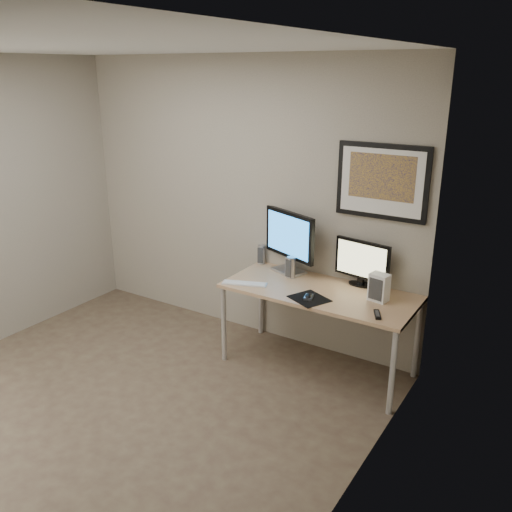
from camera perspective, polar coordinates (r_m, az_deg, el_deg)
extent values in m
plane|color=#49372D|center=(4.43, -14.08, -15.34)|extent=(3.60, 3.60, 0.00)
plane|color=white|center=(3.69, -17.50, 20.38)|extent=(3.60, 3.60, 0.00)
plane|color=gray|center=(5.11, -1.52, 5.91)|extent=(3.60, 0.00, 3.60)
plane|color=gray|center=(2.87, 9.74, -5.15)|extent=(0.00, 3.40, 3.40)
cube|color=#99754A|center=(4.53, 6.68, -3.77)|extent=(1.60, 0.70, 0.03)
cylinder|color=silver|center=(4.79, -3.41, -7.15)|extent=(0.04, 0.04, 0.70)
cylinder|color=silver|center=(5.26, 0.52, -4.63)|extent=(0.04, 0.04, 0.70)
cylinder|color=silver|center=(4.19, 14.16, -11.84)|extent=(0.04, 0.04, 0.70)
cylinder|color=silver|center=(4.72, 16.60, -8.40)|extent=(0.04, 0.04, 0.70)
cube|color=black|center=(4.44, 13.13, 7.63)|extent=(0.75, 0.03, 0.60)
cube|color=silver|center=(4.42, 13.06, 7.59)|extent=(0.67, 0.00, 0.52)
cube|color=yellow|center=(4.41, 13.08, 8.09)|extent=(0.54, 0.00, 0.36)
cube|color=#ADADB2|center=(4.90, 3.46, -1.55)|extent=(0.34, 0.29, 0.02)
cube|color=#ADADB2|center=(4.87, 3.48, -0.77)|extent=(0.07, 0.06, 0.12)
cube|color=black|center=(4.79, 3.54, 2.25)|extent=(0.59, 0.26, 0.42)
cube|color=blue|center=(4.77, 3.42, 2.19)|extent=(0.51, 0.20, 0.35)
cube|color=black|center=(4.67, 10.94, -2.95)|extent=(0.23, 0.15, 0.02)
cube|color=black|center=(4.66, 10.97, -2.58)|extent=(0.05, 0.05, 0.05)
cube|color=black|center=(4.60, 11.12, -0.39)|extent=(0.50, 0.11, 0.33)
cube|color=beige|center=(4.58, 11.04, -0.45)|extent=(0.45, 0.08, 0.28)
cylinder|color=#ADADB2|center=(5.08, 0.55, 0.18)|extent=(0.09, 0.09, 0.18)
cylinder|color=#ADADB2|center=(4.74, 3.71, -1.20)|extent=(0.09, 0.09, 0.19)
cube|color=silver|center=(4.62, -1.22, -2.90)|extent=(0.39, 0.23, 0.01)
cube|color=black|center=(4.35, 5.62, -4.49)|extent=(0.36, 0.35, 0.00)
ellipsoid|color=black|center=(4.34, 5.57, -4.23)|extent=(0.08, 0.12, 0.04)
cube|color=black|center=(4.14, 12.65, -6.01)|extent=(0.11, 0.16, 0.02)
cube|color=silver|center=(4.37, 12.83, -3.24)|extent=(0.16, 0.13, 0.22)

